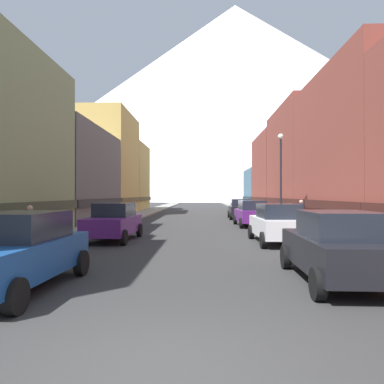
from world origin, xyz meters
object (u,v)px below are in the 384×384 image
(car_right_0, at_px, (337,247))
(pedestrian_0, at_px, (30,228))
(pedestrian_1, at_px, (301,216))
(car_right_2, at_px, (252,213))
(streetlamp_right, at_px, (281,166))
(car_right_1, at_px, (277,223))
(car_left_1, at_px, (114,221))
(car_right_3, at_px, (240,209))
(car_left_0, at_px, (17,251))

(car_right_0, bearing_deg, pedestrian_0, 154.14)
(car_right_0, height_order, pedestrian_1, pedestrian_1)
(car_right_2, bearing_deg, streetlamp_right, -54.39)
(car_right_0, relative_size, car_right_1, 1.00)
(car_right_0, xyz_separation_m, streetlamp_right, (1.55, 14.05, 3.09))
(car_right_1, relative_size, pedestrian_0, 2.73)
(car_right_1, xyz_separation_m, car_right_2, (0.00, 8.83, 0.00))
(car_left_1, height_order, car_right_0, same)
(car_left_1, height_order, car_right_1, same)
(car_right_3, xyz_separation_m, pedestrian_1, (2.45, -11.37, 0.05))
(car_right_2, bearing_deg, car_left_0, -113.92)
(car_right_0, relative_size, car_right_2, 1.00)
(car_left_0, bearing_deg, car_right_2, 66.08)
(streetlamp_right, bearing_deg, car_right_2, 125.61)
(car_right_3, xyz_separation_m, streetlamp_right, (1.55, -9.95, 3.09))
(car_right_2, bearing_deg, car_right_0, -90.01)
(car_right_3, bearing_deg, pedestrian_0, -117.71)
(car_right_3, distance_m, streetlamp_right, 10.53)
(car_left_0, xyz_separation_m, car_right_3, (7.60, 24.92, 0.00))
(car_right_0, bearing_deg, car_left_1, 132.67)
(car_right_0, distance_m, pedestrian_1, 12.87)
(pedestrian_1, bearing_deg, streetlamp_right, 122.49)
(car_right_2, distance_m, streetlamp_right, 4.07)
(pedestrian_1, relative_size, streetlamp_right, 0.29)
(car_left_0, bearing_deg, streetlamp_right, 58.57)
(car_right_1, relative_size, streetlamp_right, 0.76)
(car_left_0, xyz_separation_m, streetlamp_right, (9.15, 14.97, 3.09))
(car_right_1, bearing_deg, car_right_2, 89.99)
(car_right_2, bearing_deg, car_right_1, -90.01)
(car_right_2, bearing_deg, car_right_3, 90.02)
(car_left_1, distance_m, car_right_1, 7.65)
(pedestrian_1, bearing_deg, car_right_2, 124.40)
(streetlamp_right, bearing_deg, car_right_1, -103.08)
(car_right_3, height_order, pedestrian_1, pedestrian_1)
(car_left_0, distance_m, pedestrian_1, 16.88)
(car_right_1, relative_size, pedestrian_1, 2.58)
(car_left_0, height_order, pedestrian_0, car_left_0)
(car_left_0, height_order, car_right_1, same)
(car_left_0, bearing_deg, car_right_0, 6.93)
(car_right_1, xyz_separation_m, pedestrian_1, (2.45, 5.25, 0.05))
(pedestrian_0, bearing_deg, car_left_1, 53.97)
(car_right_3, relative_size, streetlamp_right, 0.76)
(car_right_1, bearing_deg, car_right_3, 90.01)
(car_left_1, bearing_deg, car_left_0, -90.00)
(car_left_1, xyz_separation_m, pedestrian_0, (-2.45, -3.37, -0.00))
(car_right_1, height_order, car_right_3, same)
(car_left_0, height_order, car_right_0, same)
(car_left_0, xyz_separation_m, pedestrian_0, (-2.45, 5.79, -0.00))
(pedestrian_0, bearing_deg, car_right_1, 14.03)
(pedestrian_1, xyz_separation_m, streetlamp_right, (-0.90, 1.41, 3.04))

